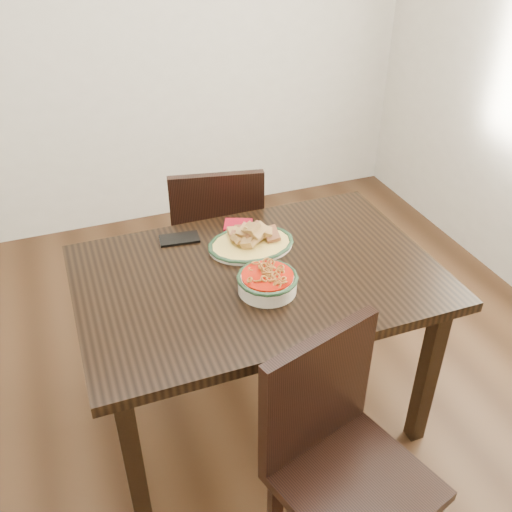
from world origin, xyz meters
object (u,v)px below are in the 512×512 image
object	(u,v)px
chair_far	(217,238)
fish_plate	(251,237)
noodle_bowl	(267,280)
dining_table	(258,291)
chair_near	(338,452)
smartphone	(179,239)

from	to	relation	value
chair_far	fish_plate	xyz separation A→B (m)	(-0.00, -0.49, 0.30)
noodle_bowl	dining_table	bearing A→B (deg)	86.09
fish_plate	noodle_bowl	size ratio (longest dim) A/B	1.55
chair_far	noodle_bowl	size ratio (longest dim) A/B	4.13
chair_near	chair_far	bearing A→B (deg)	72.39
chair_near	noodle_bowl	distance (m)	0.60
chair_near	fish_plate	size ratio (longest dim) A/B	2.66
chair_near	smartphone	xyz separation A→B (m)	(-0.23, 0.96, 0.26)
dining_table	noodle_bowl	bearing A→B (deg)	-93.91
dining_table	chair_near	xyz separation A→B (m)	(0.02, -0.64, -0.16)
dining_table	fish_plate	distance (m)	0.22
dining_table	chair_near	size ratio (longest dim) A/B	1.48
dining_table	fish_plate	size ratio (longest dim) A/B	3.93
chair_near	smartphone	bearing A→B (deg)	86.96
chair_near	smartphone	distance (m)	1.02
chair_far	noodle_bowl	bearing A→B (deg)	97.77
smartphone	fish_plate	bearing A→B (deg)	-24.50
chair_far	fish_plate	distance (m)	0.57
fish_plate	smartphone	size ratio (longest dim) A/B	2.15
noodle_bowl	chair_far	bearing A→B (deg)	86.51
dining_table	chair_near	world-z (taller)	chair_near
smartphone	dining_table	bearing A→B (deg)	-49.90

